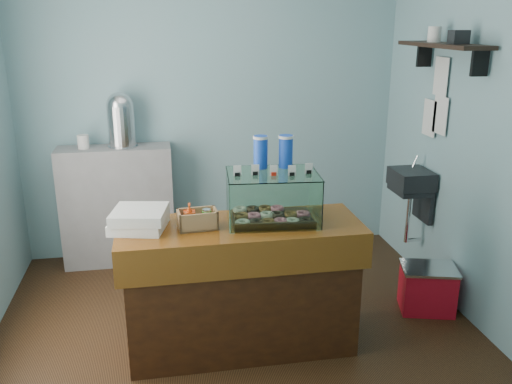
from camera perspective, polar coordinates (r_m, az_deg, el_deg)
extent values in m
plane|color=black|center=(4.17, -2.07, -13.84)|extent=(3.50, 3.50, 0.00)
cube|color=#76A5AD|center=(5.10, -4.71, 8.85)|extent=(3.50, 0.04, 2.80)
cube|color=#76A5AD|center=(2.22, 3.15, -2.88)|extent=(3.50, 0.04, 2.80)
cube|color=#76A5AD|center=(4.24, 21.91, 5.84)|extent=(0.04, 3.00, 2.80)
cube|color=black|center=(4.74, 16.05, 1.34)|extent=(0.30, 0.35, 0.15)
cube|color=black|center=(4.86, 17.23, -0.86)|extent=(0.04, 0.30, 0.35)
cylinder|color=silver|center=(4.83, 16.40, 3.07)|extent=(0.02, 0.02, 0.12)
cylinder|color=silver|center=(4.85, 15.70, -2.63)|extent=(0.04, 0.04, 0.45)
cube|color=black|center=(4.36, 19.07, 14.41)|extent=(0.25, 1.00, 0.03)
cube|color=black|center=(4.05, 22.50, 12.45)|extent=(0.12, 0.03, 0.18)
cube|color=black|center=(4.75, 17.29, 13.56)|extent=(0.12, 0.03, 0.18)
cube|color=silver|center=(4.61, 18.83, 7.65)|extent=(0.01, 0.21, 0.30)
cube|color=silver|center=(4.76, 17.79, 7.43)|extent=(0.01, 0.21, 0.30)
cube|color=silver|center=(4.61, 18.90, 11.43)|extent=(0.01, 0.21, 0.30)
cube|color=#45200D|center=(3.75, -1.58, -10.33)|extent=(1.50, 0.56, 0.84)
cube|color=#441B09|center=(3.56, -1.64, -3.91)|extent=(1.60, 0.60, 0.06)
cube|color=#441B09|center=(3.35, -0.89, -7.56)|extent=(1.60, 0.04, 0.18)
cube|color=gray|center=(5.12, -14.33, -1.42)|extent=(1.00, 0.32, 1.10)
cube|color=#341F0F|center=(3.62, 1.71, -2.82)|extent=(0.56, 0.42, 0.02)
torus|color=beige|center=(3.48, -1.36, -3.25)|extent=(0.10, 0.10, 0.03)
torus|color=black|center=(3.48, -0.02, -3.21)|extent=(0.10, 0.10, 0.03)
torus|color=brown|center=(3.49, 1.31, -3.16)|extent=(0.10, 0.10, 0.03)
torus|color=#E16A8A|center=(3.50, 2.64, -3.11)|extent=(0.10, 0.10, 0.03)
torus|color=beige|center=(3.51, 3.95, -3.06)|extent=(0.10, 0.10, 0.03)
torus|color=black|center=(3.53, 5.26, -3.01)|extent=(0.10, 0.10, 0.03)
torus|color=brown|center=(3.59, -1.51, -2.53)|extent=(0.10, 0.10, 0.03)
torus|color=#E16A8A|center=(3.60, -0.21, -2.49)|extent=(0.10, 0.10, 0.03)
torus|color=beige|center=(3.61, 1.07, -2.45)|extent=(0.10, 0.10, 0.03)
torus|color=black|center=(3.62, 2.35, -2.40)|extent=(0.10, 0.10, 0.03)
torus|color=brown|center=(3.63, 3.63, -2.36)|extent=(0.10, 0.10, 0.03)
torus|color=#E16A8A|center=(3.64, 4.89, -2.31)|extent=(0.10, 0.10, 0.03)
torus|color=beige|center=(3.71, -1.65, -1.86)|extent=(0.10, 0.10, 0.03)
torus|color=black|center=(3.72, -0.40, -1.82)|extent=(0.10, 0.10, 0.03)
torus|color=brown|center=(3.73, 0.85, -1.78)|extent=(0.10, 0.10, 0.03)
torus|color=#E16A8A|center=(3.74, 2.09, -1.73)|extent=(0.10, 0.10, 0.03)
cube|color=white|center=(3.37, 2.18, -1.70)|extent=(0.58, 0.05, 0.32)
cube|color=white|center=(3.77, 1.33, 0.43)|extent=(0.58, 0.05, 0.32)
cube|color=white|center=(3.55, -2.96, -0.72)|extent=(0.04, 0.42, 0.32)
cube|color=white|center=(3.62, 6.33, -0.43)|extent=(0.04, 0.42, 0.32)
cube|color=white|center=(3.53, 1.76, 1.93)|extent=(0.63, 0.49, 0.01)
cube|color=silver|center=(3.45, -1.97, 2.21)|extent=(0.05, 0.01, 0.07)
cube|color=black|center=(3.45, -1.97, 1.85)|extent=(0.03, 0.02, 0.02)
cube|color=silver|center=(3.45, -0.05, 2.27)|extent=(0.05, 0.01, 0.07)
cube|color=black|center=(3.46, -0.05, 1.90)|extent=(0.03, 0.02, 0.02)
cube|color=silver|center=(3.47, 1.87, 2.31)|extent=(0.05, 0.01, 0.07)
cube|color=red|center=(3.47, 1.86, 1.95)|extent=(0.03, 0.02, 0.02)
cube|color=silver|center=(3.48, 3.76, 2.36)|extent=(0.05, 0.01, 0.07)
cube|color=black|center=(3.49, 3.76, 1.99)|extent=(0.03, 0.02, 0.02)
cube|color=silver|center=(3.50, 5.64, 2.40)|extent=(0.05, 0.01, 0.07)
cube|color=black|center=(3.51, 5.63, 2.04)|extent=(0.03, 0.02, 0.02)
cylinder|color=blue|center=(3.63, 0.48, 4.24)|extent=(0.09, 0.09, 0.22)
cylinder|color=silver|center=(3.60, 0.49, 5.78)|extent=(0.10, 0.10, 0.02)
cylinder|color=blue|center=(3.65, 3.15, 4.29)|extent=(0.09, 0.09, 0.22)
cylinder|color=silver|center=(3.63, 3.18, 5.83)|extent=(0.10, 0.10, 0.02)
cube|color=tan|center=(3.51, -6.14, -3.70)|extent=(0.26, 0.17, 0.01)
cube|color=tan|center=(3.42, -5.99, -3.26)|extent=(0.25, 0.03, 0.12)
cube|color=tan|center=(3.55, -6.35, -2.50)|extent=(0.25, 0.03, 0.12)
cube|color=tan|center=(3.47, -8.10, -3.04)|extent=(0.03, 0.15, 0.12)
cube|color=tan|center=(3.51, -4.27, -2.71)|extent=(0.03, 0.15, 0.12)
imported|color=#D34613|center=(3.47, -7.00, -2.45)|extent=(0.08, 0.08, 0.16)
cylinder|color=#388424|center=(3.50, -5.20, -2.76)|extent=(0.06, 0.06, 0.10)
cylinder|color=silver|center=(3.48, -5.23, -1.91)|extent=(0.05, 0.05, 0.01)
cube|color=silver|center=(3.55, -12.22, -3.27)|extent=(0.40, 0.40, 0.07)
cube|color=silver|center=(3.52, -12.17, -2.33)|extent=(0.39, 0.39, 0.07)
cylinder|color=silver|center=(4.98, -13.82, 4.71)|extent=(0.26, 0.26, 0.01)
cylinder|color=silver|center=(4.94, -13.98, 6.78)|extent=(0.23, 0.23, 0.36)
sphere|color=silver|center=(4.91, -14.13, 8.82)|extent=(0.23, 0.23, 0.23)
cube|color=red|center=(4.49, 17.57, -9.78)|extent=(0.46, 0.39, 0.34)
cube|color=silver|center=(4.41, 17.79, -7.67)|extent=(0.48, 0.41, 0.02)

